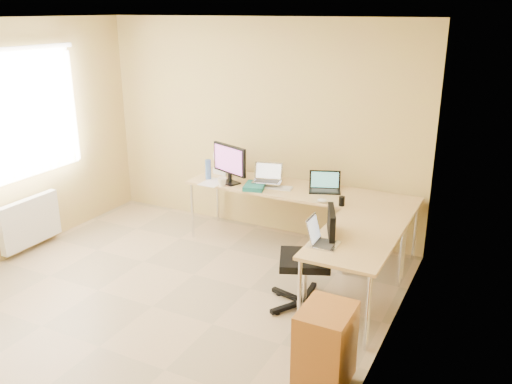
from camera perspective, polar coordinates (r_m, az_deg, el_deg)
The scene contains 24 objects.
floor at distance 5.29m, azimuth -11.01°, elevation -11.88°, with size 4.50×4.50×0.00m, color tan.
ceiling at distance 4.56m, azimuth -13.14°, elevation 17.47°, with size 4.50×4.50×0.00m, color white.
wall_back at distance 6.60m, azimuth 0.27°, elevation 6.90°, with size 4.50×4.50×0.00m, color tan.
wall_right at distance 3.86m, azimuth 13.23°, elevation -2.52°, with size 4.50×4.50×0.00m, color tan.
desk_main at distance 6.24m, azimuth 4.56°, elevation -2.88°, with size 2.65×0.70×0.73m, color tan.
desk_return at distance 5.09m, azimuth 10.44°, elevation -8.45°, with size 0.70×1.30×0.73m, color tan.
monitor at distance 6.25m, azimuth -2.83°, elevation 2.99°, with size 0.54×0.18×0.47m, color black.
book_stack at distance 6.12m, azimuth -0.13°, elevation 0.63°, with size 0.22×0.30×0.05m, color #135956.
laptop_center at distance 6.15m, azimuth 1.21°, elevation 2.01°, with size 0.33×0.25×0.21m, color #ADB0C6.
laptop_black at distance 6.04m, azimuth 7.37°, elevation 1.06°, with size 0.35×0.26×0.22m, color black.
keyboard at distance 6.14m, azimuth 1.77°, elevation 0.54°, with size 0.46×0.13×0.02m, color silver.
mouse at distance 5.72m, azimuth 7.10°, elevation -0.91°, with size 0.11×0.07×0.04m, color silver.
mug at distance 6.20m, azimuth -3.64°, elevation 1.08°, with size 0.11×0.11×0.10m, color #EBE7CE.
cd_stack at distance 6.06m, azimuth -0.87°, elevation 0.31°, with size 0.10×0.10×0.03m, color silver.
water_bottle at distance 6.44m, azimuth -5.12°, elevation 2.40°, with size 0.07×0.07×0.24m, color #466BA7.
papers at distance 6.34m, azimuth -4.62°, elevation 1.03°, with size 0.23×0.33×0.01m, color silver.
white_box at distance 6.68m, azimuth -3.49°, elevation 2.31°, with size 0.21×0.16×0.08m, color white.
desk_fan at distance 6.72m, azimuth -3.57°, elevation 3.34°, with size 0.23×0.23×0.29m, color white.
black_cup at distance 5.64m, azimuth 9.14°, elevation -0.96°, with size 0.06×0.06×0.10m, color black.
laptop_return at distance 4.68m, azimuth 7.26°, elevation -4.52°, with size 0.24×0.30×0.20m, color silver.
office_chair at distance 5.00m, azimuth 5.22°, elevation -7.01°, with size 0.60×0.60×0.99m, color black.
cabinet at distance 4.07m, azimuth 7.40°, elevation -16.02°, with size 0.36×0.44×0.62m, color olive.
radiator at distance 6.71m, azimuth -22.98°, elevation -2.92°, with size 0.09×0.80×0.55m, color white.
window at distance 6.41m, azimuth -24.47°, elevation 7.12°, with size 0.10×1.80×1.40m, color white.
Camera 1 is at (2.90, -3.52, 2.69)m, focal length 37.50 mm.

